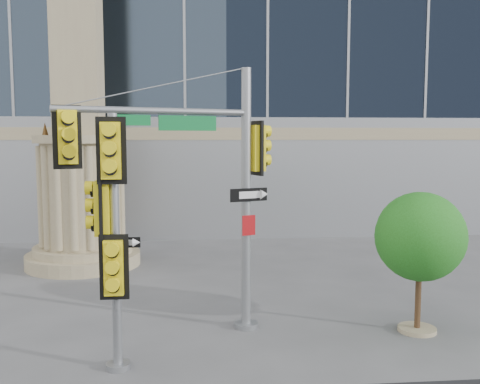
{
  "coord_description": "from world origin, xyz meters",
  "views": [
    {
      "loc": [
        -1.78,
        -12.15,
        5.0
      ],
      "look_at": [
        -0.46,
        2.0,
        3.56
      ],
      "focal_mm": 40.0,
      "sensor_mm": 36.0,
      "label": 1
    }
  ],
  "objects": [
    {
      "name": "ground",
      "position": [
        0.0,
        0.0,
        0.0
      ],
      "size": [
        120.0,
        120.0,
        0.0
      ],
      "primitive_type": "plane",
      "color": "#545456",
      "rests_on": "ground"
    },
    {
      "name": "street_tree",
      "position": [
        4.09,
        0.81,
        2.4
      ],
      "size": [
        2.34,
        2.28,
        3.64
      ],
      "color": "#9D8B6A",
      "rests_on": "ground"
    },
    {
      "name": "main_signal_pole",
      "position": [
        -1.5,
        1.08,
        4.19
      ],
      "size": [
        5.04,
        2.19,
        6.76
      ],
      "rotation": [
        0.0,
        0.0,
        0.34
      ],
      "color": "slate",
      "rests_on": "ground"
    },
    {
      "name": "monument",
      "position": [
        -6.0,
        9.0,
        5.52
      ],
      "size": [
        4.4,
        4.4,
        16.6
      ],
      "color": "#9D8B6A",
      "rests_on": "ground"
    },
    {
      "name": "secondary_signal_pole",
      "position": [
        -3.44,
        -0.9,
        3.24
      ],
      "size": [
        0.94,
        0.7,
        5.51
      ],
      "rotation": [
        0.0,
        0.0,
        -0.0
      ],
      "color": "slate",
      "rests_on": "ground"
    }
  ]
}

